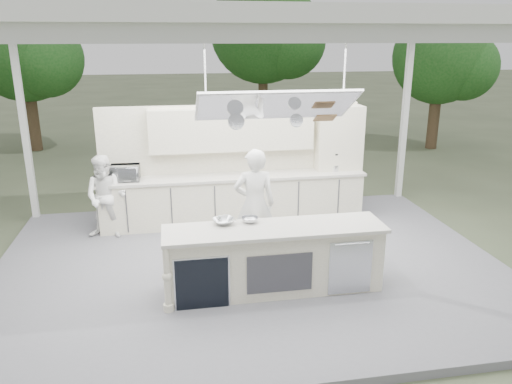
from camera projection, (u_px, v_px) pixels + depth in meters
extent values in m
plane|color=#515A3E|center=(250.00, 270.00, 8.04)|extent=(90.00, 90.00, 0.00)
cube|color=slate|center=(250.00, 266.00, 8.02)|extent=(8.00, 6.00, 0.12)
cube|color=white|center=(404.00, 120.00, 10.86)|extent=(0.12, 0.12, 3.70)
cube|color=white|center=(25.00, 132.00, 9.56)|extent=(0.12, 0.12, 3.70)
cube|color=white|center=(249.00, 23.00, 6.91)|extent=(8.20, 6.20, 0.16)
cube|color=white|center=(304.00, 33.00, 4.23)|extent=(8.00, 0.12, 0.16)
cube|color=white|center=(225.00, 35.00, 9.68)|extent=(8.00, 0.12, 0.16)
cube|color=white|center=(501.00, 35.00, 7.61)|extent=(0.12, 6.00, 0.16)
cube|color=white|center=(276.00, 105.00, 6.41)|extent=(2.00, 0.71, 0.43)
cube|color=white|center=(276.00, 105.00, 6.41)|extent=(2.06, 0.76, 0.46)
cylinder|color=white|center=(205.00, 68.00, 6.11)|extent=(0.02, 0.02, 0.95)
cylinder|color=white|center=(345.00, 67.00, 6.41)|extent=(0.02, 0.02, 0.95)
cylinder|color=silver|center=(236.00, 122.00, 6.53)|extent=(0.22, 0.14, 0.21)
cylinder|color=silver|center=(296.00, 120.00, 6.61)|extent=(0.18, 0.12, 0.18)
cube|color=olive|center=(325.00, 118.00, 6.69)|extent=(0.28, 0.18, 0.12)
cube|color=#F2ECCD|center=(274.00, 260.00, 7.06)|extent=(3.00, 0.70, 0.90)
cube|color=beige|center=(275.00, 229.00, 6.91)|extent=(3.10, 0.78, 0.05)
cylinder|color=#F2ECCD|center=(167.00, 279.00, 6.47)|extent=(0.11, 0.11, 0.92)
cube|color=black|center=(202.00, 284.00, 6.57)|extent=(0.70, 0.04, 0.72)
cube|color=silver|center=(202.00, 284.00, 6.57)|extent=(0.74, 0.03, 0.72)
cube|color=#37373D|center=(280.00, 273.00, 6.73)|extent=(0.90, 0.02, 0.55)
cube|color=silver|center=(350.00, 268.00, 6.89)|extent=(0.62, 0.02, 0.78)
cube|color=#F2ECCD|center=(234.00, 200.00, 9.65)|extent=(5.00, 0.65, 0.90)
cube|color=beige|center=(234.00, 176.00, 9.51)|extent=(5.08, 0.72, 0.05)
cube|color=#F2ECCD|center=(231.00, 162.00, 9.73)|extent=(5.00, 0.10, 2.25)
cube|color=#F2ECCD|center=(232.00, 129.00, 9.41)|extent=(3.10, 0.38, 0.80)
cube|color=#F2ECCD|center=(338.00, 139.00, 9.79)|extent=(0.90, 0.45, 1.30)
cube|color=olive|center=(338.00, 139.00, 9.79)|extent=(0.84, 0.40, 0.03)
cylinder|color=silver|center=(335.00, 168.00, 9.80)|extent=(0.20, 0.20, 0.12)
cylinder|color=black|center=(335.00, 160.00, 9.75)|extent=(0.17, 0.17, 0.20)
cylinder|color=black|center=(351.00, 167.00, 9.86)|extent=(0.16, 0.16, 0.10)
cone|color=black|center=(352.00, 159.00, 9.81)|extent=(0.14, 0.14, 0.24)
cylinder|color=brown|center=(33.00, 118.00, 16.21)|extent=(0.36, 0.36, 2.10)
sphere|color=#2E5F23|center=(24.00, 47.00, 15.54)|extent=(3.40, 3.40, 3.40)
sphere|color=#2E5F23|center=(44.00, 58.00, 15.27)|extent=(2.38, 2.38, 2.38)
cylinder|color=brown|center=(263.00, 100.00, 19.37)|extent=(0.36, 0.36, 2.45)
sphere|color=#2E5F23|center=(263.00, 29.00, 18.58)|extent=(4.00, 4.00, 4.00)
sphere|color=#2E5F23|center=(288.00, 41.00, 18.27)|extent=(2.80, 2.80, 2.80)
cylinder|color=brown|center=(434.00, 120.00, 16.52)|extent=(0.36, 0.36, 1.92)
sphere|color=#2E5F23|center=(440.00, 57.00, 15.92)|extent=(3.00, 3.00, 3.00)
sphere|color=#2E5F23|center=(464.00, 67.00, 15.69)|extent=(2.10, 2.10, 2.10)
imported|color=white|center=(255.00, 204.00, 7.98)|extent=(0.69, 0.48, 1.82)
imported|color=white|center=(106.00, 197.00, 8.83)|extent=(0.84, 0.72, 1.51)
imported|color=silver|center=(125.00, 173.00, 9.10)|extent=(0.53, 0.37, 0.29)
imported|color=silver|center=(224.00, 221.00, 7.02)|extent=(0.38, 0.38, 0.08)
imported|color=silver|center=(250.00, 220.00, 7.08)|extent=(0.28, 0.28, 0.08)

